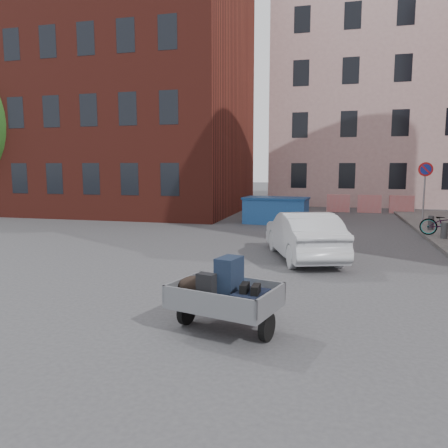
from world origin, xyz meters
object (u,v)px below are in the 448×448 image
(dumpster, at_px, (276,210))
(silver_car, at_px, (303,235))
(bicycle, at_px, (447,223))
(trailer, at_px, (224,295))

(dumpster, relative_size, silver_car, 0.74)
(dumpster, distance_m, bicycle, 7.07)
(trailer, height_order, silver_car, silver_car)
(dumpster, bearing_deg, silver_car, -70.99)
(bicycle, bearing_deg, trailer, 167.16)
(silver_car, xyz_separation_m, bicycle, (4.73, 4.54, -0.08))
(silver_car, distance_m, bicycle, 6.56)
(bicycle, bearing_deg, dumpster, 81.47)
(silver_car, bearing_deg, dumpster, -96.01)
(dumpster, bearing_deg, trailer, -80.28)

